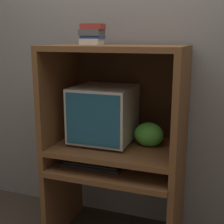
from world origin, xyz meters
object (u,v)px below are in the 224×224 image
mouse (133,169)px  snack_bag (149,134)px  book_stack (92,34)px  keyboard (92,164)px  crt_monitor (104,114)px

mouse → snack_bag: size_ratio=0.35×
snack_bag → book_stack: (-0.43, 0.02, 0.69)m
keyboard → book_stack: (-0.06, 0.18, 0.90)m
mouse → crt_monitor: bearing=152.9°
crt_monitor → book_stack: bearing=164.9°
keyboard → snack_bag: snack_bag is taller
keyboard → book_stack: book_stack is taller
crt_monitor → snack_bag: size_ratio=2.10×
mouse → snack_bag: snack_bag is taller
crt_monitor → mouse: crt_monitor is taller
snack_bag → crt_monitor: bearing=-178.6°
crt_monitor → book_stack: 0.57m
keyboard → mouse: size_ratio=6.13×
keyboard → mouse: 0.30m
crt_monitor → book_stack: book_stack is taller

